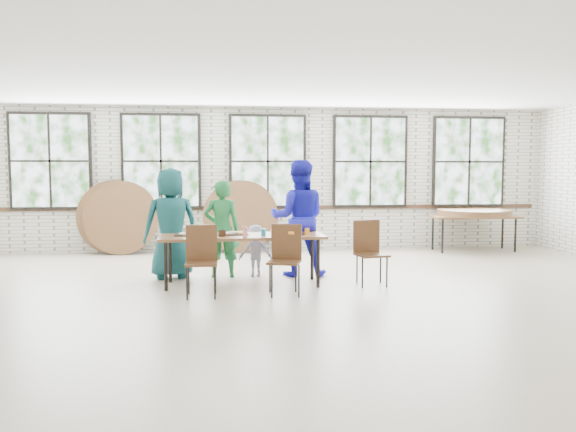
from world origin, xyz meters
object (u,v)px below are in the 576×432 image
at_px(dining_table, 242,239).
at_px(chair_near_right, 285,253).
at_px(chair_near_left, 201,254).
at_px(storage_table, 474,218).

relative_size(dining_table, chair_near_right, 2.57).
distance_m(chair_near_left, chair_near_right, 1.14).
bearing_deg(chair_near_right, chair_near_left, -163.98).
bearing_deg(chair_near_left, chair_near_right, -0.71).
relative_size(dining_table, chair_near_left, 2.57).
xyz_separation_m(dining_table, chair_near_right, (0.57, -0.64, -0.13)).
distance_m(dining_table, chair_near_left, 0.87).
height_order(chair_near_left, chair_near_right, same).
distance_m(chair_near_right, storage_table, 5.68).
height_order(dining_table, chair_near_right, chair_near_right).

